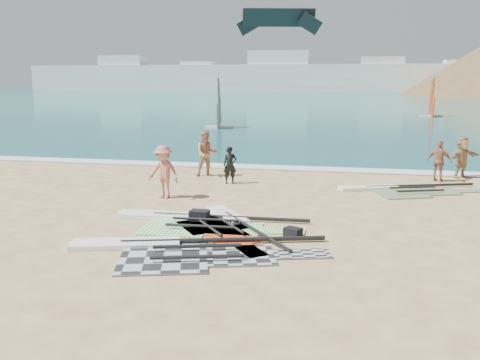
% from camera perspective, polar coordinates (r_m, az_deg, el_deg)
% --- Properties ---
extents(ground, '(300.00, 300.00, 0.00)m').
position_cam_1_polar(ground, '(13.29, 2.24, -7.67)').
color(ground, '#D6BC7D').
rests_on(ground, ground).
extents(sea, '(300.00, 240.00, 0.06)m').
position_cam_1_polar(sea, '(144.50, 11.14, 9.01)').
color(sea, '#0D485B').
rests_on(sea, ground).
extents(surf_line, '(300.00, 1.20, 0.04)m').
position_cam_1_polar(surf_line, '(25.17, 6.93, 1.14)').
color(surf_line, white).
rests_on(surf_line, ground).
extents(far_town, '(160.00, 8.00, 12.00)m').
position_cam_1_polar(far_town, '(163.40, 5.68, 10.93)').
color(far_town, white).
rests_on(far_town, ground).
extents(rig_grey, '(6.64, 3.58, 0.21)m').
position_cam_1_polar(rig_grey, '(13.38, -6.76, -7.38)').
color(rig_grey, black).
rests_on(rig_grey, ground).
extents(rig_green, '(5.92, 2.35, 0.20)m').
position_cam_1_polar(rig_green, '(15.86, -5.29, -4.44)').
color(rig_green, '#49D32C').
rests_on(rig_green, ground).
extents(rig_orange, '(5.50, 3.21, 0.20)m').
position_cam_1_polar(rig_orange, '(21.07, 16.73, -1.02)').
color(rig_orange, orange).
rests_on(rig_orange, ground).
extents(rig_red, '(3.72, 4.77, 0.20)m').
position_cam_1_polar(rig_red, '(15.44, -1.39, -4.82)').
color(rig_red, red).
rests_on(rig_red, ground).
extents(gear_bag_near, '(0.57, 0.42, 0.35)m').
position_cam_1_polar(gear_bag_near, '(15.97, -4.35, -3.85)').
color(gear_bag_near, black).
rests_on(gear_bag_near, ground).
extents(gear_bag_far, '(0.54, 0.48, 0.27)m').
position_cam_1_polar(gear_bag_far, '(14.48, 5.67, -5.60)').
color(gear_bag_far, black).
rests_on(gear_bag_far, ground).
extents(person_wetsuit, '(0.64, 0.54, 1.51)m').
position_cam_1_polar(person_wetsuit, '(21.52, -1.08, 1.59)').
color(person_wetsuit, black).
rests_on(person_wetsuit, ground).
extents(beachgoer_left, '(1.18, 1.06, 1.99)m').
position_cam_1_polar(beachgoer_left, '(23.14, -3.60, 2.84)').
color(beachgoer_left, tan).
rests_on(beachgoer_left, ground).
extents(beachgoer_mid, '(1.37, 1.01, 1.90)m').
position_cam_1_polar(beachgoer_mid, '(19.04, -8.16, 0.86)').
color(beachgoer_mid, '#B96A5B').
rests_on(beachgoer_mid, ground).
extents(beachgoer_back, '(1.07, 0.75, 1.69)m').
position_cam_1_polar(beachgoer_back, '(23.41, 20.48, 1.89)').
color(beachgoer_back, '#A2614D').
rests_on(beachgoer_back, ground).
extents(beachgoer_right, '(1.63, 1.46, 1.80)m').
position_cam_1_polar(beachgoer_right, '(24.60, 22.60, 2.27)').
color(beachgoer_right, tan).
rests_on(beachgoer_right, ground).
extents(windsurfer_left, '(2.39, 2.83, 4.24)m').
position_cam_1_polar(windsurfer_left, '(45.48, -2.24, 7.12)').
color(windsurfer_left, white).
rests_on(windsurfer_left, ground).
extents(windsurfer_centre, '(2.39, 2.88, 4.29)m').
position_cam_1_polar(windsurfer_centre, '(62.37, 19.76, 7.53)').
color(windsurfer_centre, white).
rests_on(windsurfer_centre, ground).
extents(kitesurf_kite, '(9.22, 2.98, 2.87)m').
position_cam_1_polar(kitesurf_kite, '(60.95, 4.17, 16.70)').
color(kitesurf_kite, black).
rests_on(kitesurf_kite, ground).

